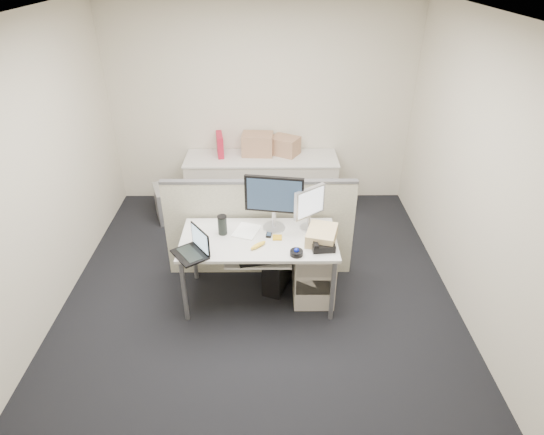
{
  "coord_description": "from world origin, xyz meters",
  "views": [
    {
      "loc": [
        0.11,
        -3.65,
        3.13
      ],
      "look_at": [
        0.13,
        0.15,
        0.87
      ],
      "focal_mm": 30.0,
      "sensor_mm": 36.0,
      "label": 1
    }
  ],
  "objects_px": {
    "desk": "(259,244)",
    "desk_phone": "(323,246)",
    "laptop": "(189,244)",
    "monitor_main": "(274,203)"
  },
  "relations": [
    {
      "from": "desk",
      "to": "desk_phone",
      "type": "relative_size",
      "value": 7.19
    },
    {
      "from": "laptop",
      "to": "desk_phone",
      "type": "relative_size",
      "value": 1.55
    },
    {
      "from": "laptop",
      "to": "desk_phone",
      "type": "bearing_deg",
      "value": 58.88
    },
    {
      "from": "desk_phone",
      "to": "laptop",
      "type": "bearing_deg",
      "value": -179.86
    },
    {
      "from": "desk",
      "to": "laptop",
      "type": "distance_m",
      "value": 0.71
    },
    {
      "from": "monitor_main",
      "to": "laptop",
      "type": "height_order",
      "value": "monitor_main"
    },
    {
      "from": "desk",
      "to": "laptop",
      "type": "height_order",
      "value": "laptop"
    },
    {
      "from": "monitor_main",
      "to": "laptop",
      "type": "relative_size",
      "value": 1.75
    },
    {
      "from": "desk",
      "to": "monitor_main",
      "type": "distance_m",
      "value": 0.42
    },
    {
      "from": "desk",
      "to": "desk_phone",
      "type": "height_order",
      "value": "desk_phone"
    }
  ]
}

